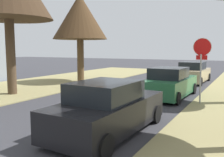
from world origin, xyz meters
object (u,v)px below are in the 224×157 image
Objects in this scene: stop_sign_far at (202,56)px; parked_sedan_tan at (193,73)px; street_tree_left_far at (80,17)px; parked_sedan_green at (170,84)px; parked_sedan_black at (108,109)px.

parked_sedan_tan is (-1.77, 7.64, -1.47)m from stop_sign_far.
street_tree_left_far reaches higher than parked_sedan_tan.
stop_sign_far is at bearing -30.90° from parked_sedan_green.
stop_sign_far is 5.83m from parked_sedan_black.
parked_sedan_black is at bearing -50.19° from street_tree_left_far.
parked_sedan_green is (7.69, -2.77, -4.16)m from street_tree_left_far.
stop_sign_far is 0.45× the size of street_tree_left_far.
street_tree_left_far is 12.61m from parked_sedan_black.
street_tree_left_far is 9.50m from parked_sedan_tan.
parked_sedan_green is at bearing -19.82° from street_tree_left_far.
street_tree_left_far is 1.47× the size of parked_sedan_black.
street_tree_left_far reaches higher than parked_sedan_green.
street_tree_left_far reaches higher than stop_sign_far.
parked_sedan_tan is (-0.07, 6.62, 0.00)m from parked_sedan_green.
parked_sedan_black and parked_sedan_tan have the same top height.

